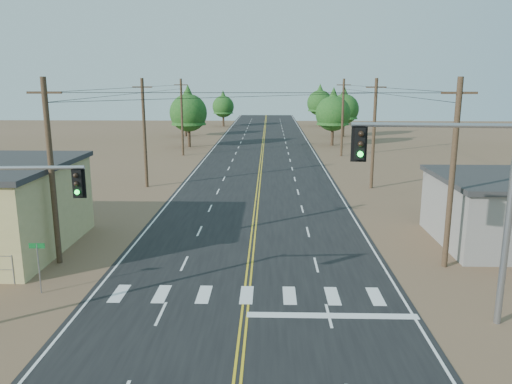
{
  "coord_description": "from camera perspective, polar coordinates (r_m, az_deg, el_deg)",
  "views": [
    {
      "loc": [
        1.03,
        -13.63,
        9.83
      ],
      "look_at": [
        0.26,
        14.47,
        3.5
      ],
      "focal_mm": 35.0,
      "sensor_mm": 36.0,
      "label": 1
    }
  ],
  "objects": [
    {
      "name": "utility_pole_left_mid",
      "position": [
        47.3,
        -12.63,
        6.67
      ],
      "size": [
        1.8,
        0.3,
        10.0
      ],
      "color": "#4C3826",
      "rests_on": "ground"
    },
    {
      "name": "tree_left_far",
      "position": [
        108.76,
        -3.77,
        9.97
      ],
      "size": [
        4.62,
        4.62,
        7.69
      ],
      "color": "#3F2D1E",
      "rests_on": "ground"
    },
    {
      "name": "utility_pole_left_far",
      "position": [
        66.81,
        -8.46,
        8.51
      ],
      "size": [
        1.8,
        0.3,
        10.0
      ],
      "color": "#4C3826",
      "rests_on": "ground"
    },
    {
      "name": "road",
      "position": [
        44.74,
        0.21,
        0.01
      ],
      "size": [
        15.0,
        200.0,
        0.02
      ],
      "primitive_type": "cube",
      "color": "black",
      "rests_on": "ground"
    },
    {
      "name": "tree_right_far",
      "position": [
        109.74,
        7.31,
        10.36
      ],
      "size": [
        5.44,
        5.44,
        9.06
      ],
      "color": "#3F2D1E",
      "rests_on": "ground"
    },
    {
      "name": "street_sign",
      "position": [
        25.5,
        -23.63,
        -7.12
      ],
      "size": [
        0.73,
        0.06,
        2.47
      ],
      "rotation": [
        0.0,
        0.0,
        0.03
      ],
      "color": "gray",
      "rests_on": "ground"
    },
    {
      "name": "signal_mast_right",
      "position": [
        21.25,
        22.67,
        0.25
      ],
      "size": [
        6.4,
        0.83,
        8.36
      ],
      "rotation": [
        0.0,
        0.0,
        -0.08
      ],
      "color": "gray",
      "rests_on": "ground"
    },
    {
      "name": "tree_right_near",
      "position": [
        77.27,
        8.81,
        9.26
      ],
      "size": [
        5.29,
        5.29,
        8.82
      ],
      "color": "#3F2D1E",
      "rests_on": "ground"
    },
    {
      "name": "utility_pole_right_mid",
      "position": [
        46.84,
        13.32,
        6.58
      ],
      "size": [
        1.8,
        0.3,
        10.0
      ],
      "color": "#4C3826",
      "rests_on": "ground"
    },
    {
      "name": "utility_pole_right_near",
      "position": [
        27.73,
        21.53,
        2.01
      ],
      "size": [
        1.8,
        0.3,
        10.0
      ],
      "color": "#4C3826",
      "rests_on": "ground"
    },
    {
      "name": "utility_pole_right_far",
      "position": [
        66.48,
        9.87,
        8.44
      ],
      "size": [
        1.8,
        0.3,
        10.0
      ],
      "color": "#4C3826",
      "rests_on": "ground"
    },
    {
      "name": "tree_right_mid",
      "position": [
        89.84,
        10.02,
        9.65
      ],
      "size": [
        5.26,
        5.26,
        8.76
      ],
      "color": "#3F2D1E",
      "rests_on": "ground"
    },
    {
      "name": "tree_left_mid",
      "position": [
        90.19,
        -8.11,
        9.41
      ],
      "size": [
        4.77,
        4.77,
        7.96
      ],
      "color": "#3F2D1E",
      "rests_on": "ground"
    },
    {
      "name": "utility_pole_left_near",
      "position": [
        28.5,
        -22.34,
        2.21
      ],
      "size": [
        1.8,
        0.3,
        10.0
      ],
      "color": "#4C3826",
      "rests_on": "ground"
    },
    {
      "name": "tree_left_near",
      "position": [
        75.23,
        -7.75,
        9.39
      ],
      "size": [
        5.53,
        5.53,
        9.22
      ],
      "color": "#3F2D1E",
      "rests_on": "ground"
    }
  ]
}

